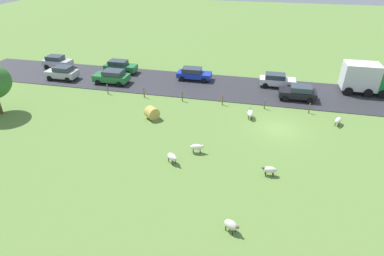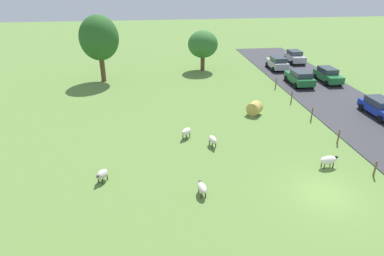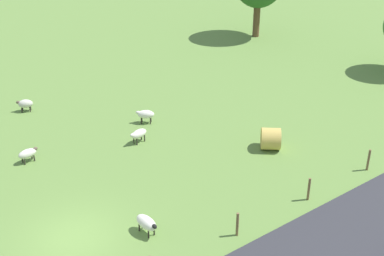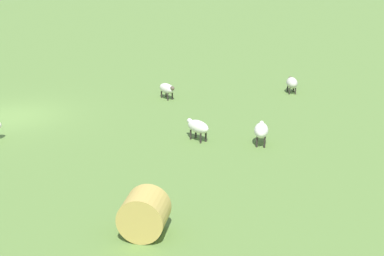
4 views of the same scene
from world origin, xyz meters
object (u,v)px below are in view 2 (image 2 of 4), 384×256
at_px(tree_1, 203,44).
at_px(car_6, 300,77).
at_px(sheep_3, 202,188).
at_px(hay_bale_0, 254,108).
at_px(sheep_1, 328,160).
at_px(car_2, 380,107).
at_px(tree_0, 99,38).
at_px(car_3, 328,75).
at_px(car_0, 295,57).
at_px(sheep_4, 186,132).
at_px(sheep_2, 213,140).
at_px(sheep_5, 102,174).
at_px(car_1, 277,63).

xyz_separation_m(tree_1, car_6, (10.02, -7.67, -2.48)).
relative_size(sheep_3, hay_bale_0, 0.93).
height_order(sheep_1, car_2, car_2).
bearing_deg(car_2, tree_0, 151.51).
xyz_separation_m(car_3, car_6, (-3.71, -0.57, 0.00)).
xyz_separation_m(tree_1, car_0, (13.62, 2.23, -2.47)).
xyz_separation_m(tree_0, car_2, (25.76, -13.98, -4.17)).
distance_m(car_2, car_6, 10.12).
distance_m(sheep_3, sheep_4, 7.38).
bearing_deg(hay_bale_0, car_0, 57.46).
relative_size(sheep_2, sheep_5, 1.12).
height_order(sheep_5, car_1, car_1).
bearing_deg(hay_bale_0, car_1, 62.55).
relative_size(sheep_1, sheep_4, 1.20).
xyz_separation_m(tree_0, car_0, (26.03, 5.47, -4.09)).
bearing_deg(car_6, car_2, -70.77).
height_order(car_0, car_3, car_0).
relative_size(car_0, car_6, 0.90).
distance_m(tree_0, car_1, 22.76).
height_order(car_1, car_2, car_1).
height_order(sheep_2, car_0, car_0).
bearing_deg(hay_bale_0, sheep_5, -143.60).
xyz_separation_m(sheep_1, hay_bale_0, (-2.16, 9.38, 0.05)).
bearing_deg(car_3, hay_bale_0, -143.67).
bearing_deg(tree_0, sheep_3, -70.88).
height_order(car_1, car_6, car_1).
bearing_deg(sheep_3, car_2, 28.57).
height_order(tree_1, car_0, tree_1).
relative_size(sheep_1, hay_bale_0, 1.09).
bearing_deg(tree_0, car_6, -11.17).
height_order(sheep_5, car_3, car_3).
relative_size(sheep_4, car_3, 0.26).
distance_m(sheep_3, sheep_5, 6.26).
height_order(sheep_2, hay_bale_0, hay_bale_0).
bearing_deg(sheep_3, tree_0, 109.12).
relative_size(tree_1, car_0, 1.34).
bearing_deg(sheep_4, car_1, 52.43).
xyz_separation_m(sheep_1, car_1, (5.38, 23.91, 0.36)).
bearing_deg(sheep_4, car_3, 34.30).
bearing_deg(tree_1, hay_bale_0, -81.49).
distance_m(sheep_3, tree_1, 27.28).
height_order(sheep_2, sheep_3, sheep_2).
xyz_separation_m(hay_bale_0, car_2, (11.03, -1.73, 0.24)).
distance_m(hay_bale_0, car_6, 10.98).
relative_size(hay_bale_0, car_6, 0.28).
distance_m(sheep_1, car_0, 28.60).
xyz_separation_m(sheep_1, sheep_2, (-7.02, 3.87, -0.01)).
distance_m(sheep_5, car_0, 35.87).
distance_m(tree_1, car_1, 10.21).
bearing_deg(tree_1, sheep_1, -79.79).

